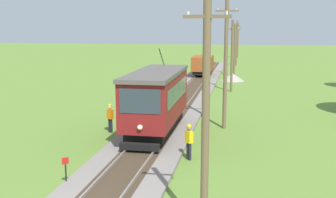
% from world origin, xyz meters
% --- Properties ---
extents(red_tram, '(2.60, 8.54, 4.79)m').
position_xyz_m(red_tram, '(0.00, 12.09, 2.19)').
color(red_tram, maroon).
rests_on(red_tram, rail_right).
extents(freight_car, '(2.40, 5.20, 2.31)m').
position_xyz_m(freight_car, '(0.00, 40.43, 1.56)').
color(freight_car, '#93471E').
rests_on(freight_car, rail_right).
extents(utility_pole_foreground, '(1.40, 0.36, 7.63)m').
position_xyz_m(utility_pole_foreground, '(3.89, 0.68, 3.91)').
color(utility_pole_foreground, brown).
rests_on(utility_pole_foreground, ground).
extents(utility_pole_near_tram, '(1.40, 0.47, 8.33)m').
position_xyz_m(utility_pole_near_tram, '(3.89, 14.51, 4.26)').
color(utility_pole_near_tram, brown).
rests_on(utility_pole_near_tram, ground).
extents(utility_pole_mid, '(1.40, 0.49, 6.96)m').
position_xyz_m(utility_pole_mid, '(3.89, 29.26, 3.57)').
color(utility_pole_mid, brown).
rests_on(utility_pole_mid, ground).
extents(utility_pole_far, '(1.40, 0.31, 6.67)m').
position_xyz_m(utility_pole_far, '(3.89, 41.75, 3.43)').
color(utility_pole_far, brown).
rests_on(utility_pole_far, ground).
extents(utility_pole_distant, '(1.40, 0.53, 7.23)m').
position_xyz_m(utility_pole_distant, '(3.89, 56.67, 3.71)').
color(utility_pole_distant, brown).
rests_on(utility_pole_distant, ground).
extents(utility_pole_horizon, '(1.40, 0.59, 6.95)m').
position_xyz_m(utility_pole_horizon, '(3.89, 72.59, 3.57)').
color(utility_pole_horizon, brown).
rests_on(utility_pole_horizon, ground).
extents(trackside_signal_marker, '(0.21, 0.21, 1.18)m').
position_xyz_m(trackside_signal_marker, '(-2.03, 3.70, 0.67)').
color(trackside_signal_marker, black).
rests_on(trackside_signal_marker, ground).
extents(gravel_pile, '(2.81, 2.81, 0.91)m').
position_xyz_m(gravel_pile, '(3.78, 37.55, 0.46)').
color(gravel_pile, '#9E998E').
rests_on(gravel_pile, ground).
extents(track_worker, '(0.44, 0.44, 1.78)m').
position_xyz_m(track_worker, '(2.49, 7.83, 0.98)').
color(track_worker, black).
rests_on(track_worker, ground).
extents(second_worker, '(0.45, 0.40, 1.78)m').
position_xyz_m(second_worker, '(-2.89, 12.14, 0.98)').
color(second_worker, black).
rests_on(second_worker, ground).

